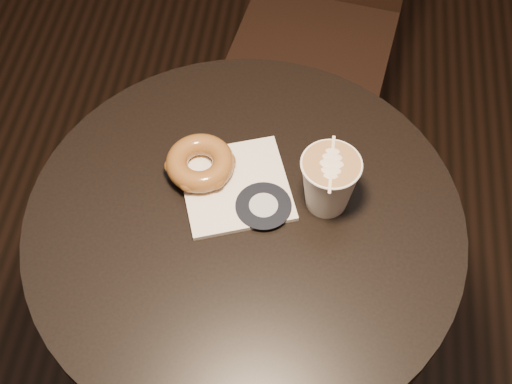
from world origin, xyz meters
TOP-DOWN VIEW (x-y plane):
  - cafe_table at (0.00, 0.00)m, footprint 0.70×0.70m
  - pastry_bag at (-0.02, 0.06)m, footprint 0.22×0.22m
  - doughnut at (-0.08, 0.08)m, footprint 0.11×0.11m
  - latte_cup at (0.13, 0.05)m, footprint 0.09×0.09m

SIDE VIEW (x-z plane):
  - cafe_table at x=0.00m, z-range 0.18..0.93m
  - pastry_bag at x=-0.02m, z-range 0.75..0.76m
  - doughnut at x=-0.08m, z-range 0.76..0.79m
  - latte_cup at x=0.13m, z-range 0.75..0.85m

